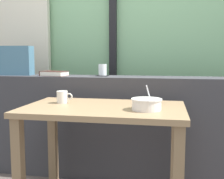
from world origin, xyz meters
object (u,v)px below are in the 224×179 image
at_px(soup_bowl, 147,104).
at_px(breakfast_table, 104,125).
at_px(coaster_square, 103,76).
at_px(juice_glass, 103,70).
at_px(throw_pillow, 14,61).
at_px(closed_book, 54,73).
at_px(ceramic_mug, 63,97).

bearing_deg(soup_bowl, breakfast_table, 165.48).
bearing_deg(coaster_square, juice_glass, 0.00).
height_order(breakfast_table, juice_glass, juice_glass).
relative_size(throw_pillow, soup_bowl, 1.71).
distance_m(closed_book, throw_pillow, 0.41).
height_order(juice_glass, ceramic_mug, juice_glass).
height_order(throw_pillow, ceramic_mug, throw_pillow).
xyz_separation_m(throw_pillow, ceramic_mug, (0.64, -0.51, -0.24)).
distance_m(breakfast_table, ceramic_mug, 0.36).
height_order(closed_book, ceramic_mug, closed_book).
relative_size(breakfast_table, throw_pillow, 3.25).
bearing_deg(juice_glass, closed_book, -170.48).
distance_m(coaster_square, soup_bowl, 0.82).
height_order(coaster_square, soup_bowl, coaster_square).
distance_m(juice_glass, ceramic_mug, 0.59).
bearing_deg(soup_bowl, throw_pillow, 152.16).
distance_m(juice_glass, throw_pillow, 0.81).
height_order(juice_glass, soup_bowl, juice_glass).
height_order(closed_book, throw_pillow, throw_pillow).
height_order(breakfast_table, closed_book, closed_book).
distance_m(coaster_square, ceramic_mug, 0.58).
xyz_separation_m(coaster_square, throw_pillow, (-0.80, -0.04, 0.13)).
bearing_deg(coaster_square, closed_book, -170.48).
relative_size(breakfast_table, coaster_square, 10.41).
bearing_deg(coaster_square, throw_pillow, -177.39).
xyz_separation_m(throw_pillow, soup_bowl, (1.23, -0.65, -0.25)).
bearing_deg(ceramic_mug, breakfast_table, -12.89).
xyz_separation_m(breakfast_table, ceramic_mug, (-0.31, 0.07, 0.17)).
relative_size(closed_book, ceramic_mug, 2.13).
distance_m(juice_glass, soup_bowl, 0.83).
xyz_separation_m(soup_bowl, ceramic_mug, (-0.59, 0.14, 0.01)).
relative_size(soup_bowl, ceramic_mug, 1.66).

